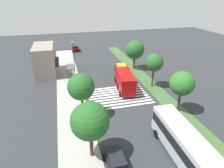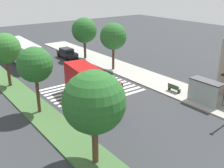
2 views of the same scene
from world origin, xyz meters
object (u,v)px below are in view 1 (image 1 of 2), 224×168
Objects in this scene: median_tree_center at (135,50)px; median_tree_far_west at (182,84)px; parked_car_mid at (75,48)px; street_lamp at (73,54)px; parked_car_west at (116,161)px; bench_near_shelter at (74,83)px; sidewalk_tree_far_west at (90,121)px; transit_bus at (183,142)px; median_tree_west at (154,63)px; sidewalk_tree_west at (81,87)px; fire_truck at (124,78)px; bus_stop_shelter at (72,69)px.

median_tree_far_west is at bearing 180.00° from median_tree_center.
street_lamp is at bearing 175.55° from parked_car_mid.
bench_near_shelter is (21.42, 2.55, -0.28)m from parked_car_west.
parked_car_west is 5.04m from sidewalk_tree_far_west.
bench_near_shelter is at bearing 6.44° from parked_car_west.
transit_bus is 18.23m from median_tree_west.
bench_near_shelter is at bearing 174.51° from street_lamp.
parked_car_mid is 37.17m from sidewalk_tree_west.
transit_bus is 1.58× the size of sidewalk_tree_west.
sidewalk_tree_far_west reaches higher than parked_car_mid.
median_tree_west is (9.11, -0.00, 0.15)m from median_tree_far_west.
fire_truck is 0.91× the size of transit_bus.
parked_car_west is 0.64× the size of median_tree_center.
bus_stop_shelter is at bearing 39.81° from median_tree_far_west.
street_lamp reaches higher than median_tree_center.
median_tree_center reaches higher than sidewalk_tree_west.
transit_bus is 31.13m from street_lamp.
median_tree_center is (8.90, -5.48, 2.74)m from fire_truck.
median_tree_far_west is (-21.42, -13.93, 0.67)m from street_lamp.
parked_car_mid is 0.71× the size of median_tree_far_west.
fire_truck is 6.31m from median_tree_west.
bench_near_shelter is 16.24m from median_tree_center.
street_lamp reaches higher than median_tree_far_west.
bench_near_shelter is 8.62m from street_lamp.
median_tree_center is at bearing -24.60° from parked_car_west.
bus_stop_shelter is (25.42, 2.53, 1.02)m from parked_car_west.
parked_car_mid is at bearing -6.69° from bus_stop_shelter.
parked_car_west is at bearing 144.37° from median_tree_west.
median_tree_west is at bearing -64.61° from sidewalk_tree_west.
bench_near_shelter is at bearing -153.36° from transit_bus.
sidewalk_tree_west is at bearing -178.75° from bus_stop_shelter.
median_tree_far_west is (5.56, -14.33, 0.01)m from sidewalk_tree_far_west.
street_lamp is at bearing -0.85° from sidewalk_tree_far_west.
bench_near_shelter is (-25.59, 2.55, -0.30)m from parked_car_mid.
median_tree_center is (-2.30, -13.93, 0.64)m from street_lamp.
bench_near_shelter is 19.62m from sidewalk_tree_far_west.
parked_car_west is 29.80m from median_tree_center.
sidewalk_tree_west reaches higher than bench_near_shelter.
sidewalk_tree_west is at bearing 139.56° from median_tree_center.
transit_bus reaches higher than bus_stop_shelter.
street_lamp reaches higher than sidewalk_tree_far_west.
median_tree_center is (1.52, -14.67, 2.89)m from bus_stop_shelter.
fire_truck is 19.27m from parked_car_west.
parked_car_west is 7.50m from transit_bus.
median_tree_center reaches higher than transit_bus.
street_lamp is 18.61m from median_tree_west.
sidewalk_tree_west reaches higher than bus_stop_shelter.
median_tree_far_west is at bearing -57.55° from parked_car_west.
parked_car_west is 0.67× the size of median_tree_far_west.
bus_stop_shelter is at bearing 169.15° from street_lamp.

